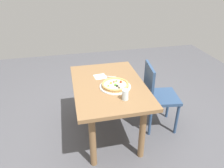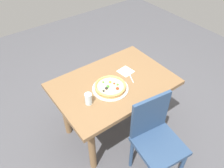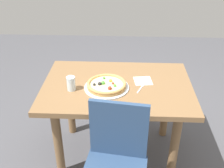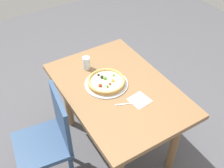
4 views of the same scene
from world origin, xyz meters
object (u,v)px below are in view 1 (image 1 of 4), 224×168
Objects in this scene: chair_near at (157,94)px; napkin at (100,77)px; plate at (115,87)px; pizza at (115,85)px; fork at (108,76)px; dining_table at (109,93)px; drinking_glass at (125,95)px.

chair_near is 6.39× the size of napkin.
pizza reaches higher than plate.
fork reaches higher than napkin.
napkin is at bearing 22.87° from plate.
pizza is 0.31m from napkin.
pizza is (-0.08, -0.06, 0.14)m from dining_table.
drinking_glass is at bearing -164.74° from dining_table.
drinking_glass is (-0.54, -0.06, 0.05)m from fork.
pizza reaches higher than fork.
chair_near is 0.75m from napkin.
dining_table is 3.40× the size of plate.
napkin is (0.21, 0.06, 0.11)m from dining_table.
fork is at bearing 5.06° from plate.
fork is (0.19, -0.03, 0.11)m from dining_table.
pizza is at bearing 8.18° from drinking_glass.
chair_near is at bearing -89.18° from dining_table.
drinking_glass reaches higher than napkin.
chair_near is 2.57× the size of plate.
dining_table is 0.17m from pizza.
dining_table is 7.46× the size of fork.
plate is at bearing 117.61° from fork.
chair_near reaches higher than napkin.
pizza is 1.92× the size of fork.
fork is 0.55m from drinking_glass.
fork is (0.27, 0.02, -0.03)m from pizza.
plate is 0.27m from fork.
fork is 1.13× the size of napkin.
plate is at bearing 54.64° from pizza.
dining_table is at bearing -81.46° from chair_near.
pizza reaches higher than dining_table.
dining_table is 0.15m from plate.
pizza is at bearing -145.03° from dining_table.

